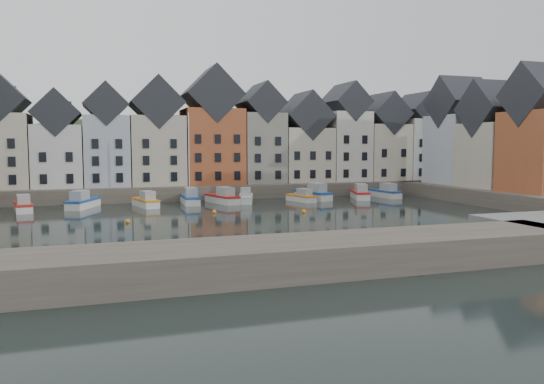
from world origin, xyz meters
name	(u,v)px	position (x,y,z in m)	size (l,w,h in m)	color
ground	(268,221)	(0.00, 0.00, 0.00)	(260.00, 260.00, 0.00)	black
far_quay	(209,189)	(0.00, 30.00, 1.00)	(90.00, 16.00, 2.00)	#4A4039
right_quay	(529,198)	(37.00, 3.00, 1.00)	(14.00, 54.00, 2.00)	#4A4039
near_wall	(222,262)	(-10.00, -22.00, 1.00)	(50.00, 6.00, 2.00)	#4A4039
hillside	(185,270)	(0.02, 56.00, -17.96)	(153.60, 70.40, 64.00)	#222F17
far_terrace	(232,139)	(3.21, 28.00, 8.88)	(72.37, 8.16, 17.78)	beige
right_terrace	(497,138)	(36.00, 8.07, 8.91)	(8.30, 24.25, 16.36)	#ACB4BE
mooring_buoys	(219,215)	(-4.00, 5.33, 0.15)	(20.50, 5.50, 0.50)	orange
boat_a	(23,206)	(-25.20, 16.43, 0.69)	(2.85, 6.22, 2.30)	silver
boat_b	(82,202)	(-18.62, 17.93, 0.75)	(4.38, 6.82, 2.51)	silver
boat_c	(146,202)	(-10.96, 16.93, 0.68)	(3.20, 6.25, 2.30)	silver
boat_d	(190,198)	(-5.03, 18.32, 0.81)	(2.28, 6.57, 12.40)	silver
boat_e	(223,198)	(-0.71, 17.82, 0.74)	(3.76, 6.82, 2.50)	silver
boat_f	(246,198)	(2.56, 17.85, 0.68)	(3.49, 6.24, 2.29)	silver
boat_g	(302,197)	(10.31, 16.60, 0.61)	(2.95, 5.60, 2.06)	silver
boat_h	(314,194)	(13.01, 18.62, 0.80)	(3.61, 7.27, 2.67)	silver
boat_i	(360,194)	(19.91, 17.50, 0.74)	(3.94, 6.80, 2.49)	silver
boat_j	(385,193)	(24.58, 18.26, 0.72)	(2.57, 6.45, 2.41)	silver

